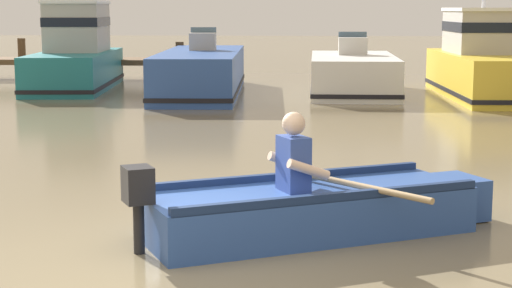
# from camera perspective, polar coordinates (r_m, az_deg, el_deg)

# --- Properties ---
(ground_plane) EXTENTS (120.00, 120.00, 0.00)m
(ground_plane) POSITION_cam_1_polar(r_m,az_deg,el_deg) (6.98, -7.24, -8.85)
(ground_plane) COLOR #7A6B4C
(wooden_dock) EXTENTS (11.21, 1.64, 1.22)m
(wooden_dock) POSITION_cam_1_polar(r_m,az_deg,el_deg) (26.94, -15.97, 5.41)
(wooden_dock) COLOR brown
(wooden_dock) RESTS_ON ground
(rowboat_with_person) EXTENTS (3.51, 2.37, 1.19)m
(rowboat_with_person) POSITION_cam_1_polar(r_m,az_deg,el_deg) (8.15, 3.92, -4.32)
(rowboat_with_person) COLOR #2D519E
(rowboat_with_person) RESTS_ON ground
(moored_boat_teal) EXTENTS (2.35, 5.46, 2.34)m
(moored_boat_teal) POSITION_cam_1_polar(r_m,az_deg,el_deg) (23.30, -12.02, 5.78)
(moored_boat_teal) COLOR #1E727A
(moored_boat_teal) RESTS_ON ground
(moored_boat_blue) EXTENTS (2.26, 6.87, 1.65)m
(moored_boat_blue) POSITION_cam_1_polar(r_m,az_deg,el_deg) (21.46, -3.69, 4.76)
(moored_boat_blue) COLOR #2D519E
(moored_boat_blue) RESTS_ON ground
(moored_boat_white) EXTENTS (2.13, 4.95, 1.54)m
(moored_boat_white) POSITION_cam_1_polar(r_m,az_deg,el_deg) (21.64, 6.53, 4.61)
(moored_boat_white) COLOR white
(moored_boat_white) RESTS_ON ground
(moored_boat_yellow) EXTENTS (2.01, 5.85, 4.81)m
(moored_boat_yellow) POSITION_cam_1_polar(r_m,az_deg,el_deg) (21.44, 14.91, 5.27)
(moored_boat_yellow) COLOR gold
(moored_boat_yellow) RESTS_ON ground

